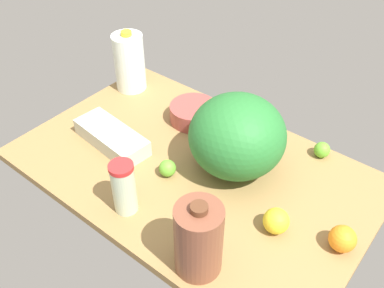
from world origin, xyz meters
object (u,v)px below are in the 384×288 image
at_px(mixing_bowl, 194,113).
at_px(egg_carton, 112,137).
at_px(orange_beside_bowl, 342,240).
at_px(lime_loose, 167,168).
at_px(watermelon, 237,136).
at_px(milk_jug, 129,62).
at_px(tumbler_cup, 124,188).
at_px(chocolate_milk_jug, 199,239).
at_px(lime_by_jug, 322,150).
at_px(lemon_far_back, 276,221).

bearing_deg(mixing_bowl, egg_carton, 64.87).
height_order(orange_beside_bowl, lime_loose, orange_beside_bowl).
bearing_deg(egg_carton, lime_loose, -172.94).
distance_m(egg_carton, watermelon, 0.46).
height_order(watermelon, orange_beside_bowl, watermelon).
height_order(milk_jug, orange_beside_bowl, milk_jug).
relative_size(egg_carton, tumbler_cup, 1.65).
bearing_deg(tumbler_cup, milk_jug, -46.49).
xyz_separation_m(watermelon, orange_beside_bowl, (-0.42, 0.09, -0.10)).
relative_size(chocolate_milk_jug, lime_loose, 4.15).
distance_m(watermelon, lime_loose, 0.25).
xyz_separation_m(egg_carton, milk_jug, (0.21, -0.31, 0.09)).
relative_size(egg_carton, milk_jug, 1.16).
bearing_deg(orange_beside_bowl, tumbler_cup, 25.14).
xyz_separation_m(tumbler_cup, lime_by_jug, (-0.36, -0.60, -0.06)).
bearing_deg(watermelon, milk_jug, -12.31).
height_order(egg_carton, mixing_bowl, mixing_bowl).
bearing_deg(lime_by_jug, orange_beside_bowl, 123.26).
height_order(watermelon, lemon_far_back, watermelon).
height_order(egg_carton, orange_beside_bowl, orange_beside_bowl).
xyz_separation_m(chocolate_milk_jug, lime_loose, (0.30, -0.21, -0.08)).
bearing_deg(milk_jug, lime_by_jug, -173.31).
height_order(mixing_bowl, lime_loose, mixing_bowl).
bearing_deg(mixing_bowl, watermelon, 156.40).
height_order(egg_carton, lime_by_jug, egg_carton).
bearing_deg(milk_jug, lemon_far_back, 161.82).
height_order(milk_jug, tumbler_cup, milk_jug).
height_order(chocolate_milk_jug, milk_jug, milk_jug).
bearing_deg(lime_loose, watermelon, -131.66).
relative_size(tumbler_cup, lime_by_jug, 3.24).
relative_size(milk_jug, tumbler_cup, 1.42).
bearing_deg(tumbler_cup, watermelon, -113.02).
bearing_deg(watermelon, lime_by_jug, -131.17).
distance_m(milk_jug, mixing_bowl, 0.37).
distance_m(chocolate_milk_jug, orange_beside_bowl, 0.41).
bearing_deg(egg_carton, milk_jug, -49.87).
relative_size(tumbler_cup, lemon_far_back, 2.33).
xyz_separation_m(chocolate_milk_jug, lemon_far_back, (-0.10, -0.24, -0.07)).
distance_m(milk_jug, lemon_far_back, 0.92).
xyz_separation_m(chocolate_milk_jug, orange_beside_bowl, (-0.28, -0.29, -0.07)).
distance_m(egg_carton, lime_loose, 0.26).
xyz_separation_m(mixing_bowl, lime_by_jug, (-0.48, -0.11, -0.00)).
distance_m(egg_carton, tumbler_cup, 0.33).
height_order(milk_jug, lime_loose, milk_jug).
height_order(egg_carton, watermelon, watermelon).
height_order(watermelon, milk_jug, watermelon).
xyz_separation_m(mixing_bowl, lime_loose, (-0.12, 0.29, -0.00)).
distance_m(orange_beside_bowl, lime_by_jug, 0.39).
height_order(egg_carton, tumbler_cup, tumbler_cup).
relative_size(chocolate_milk_jug, milk_jug, 0.93).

